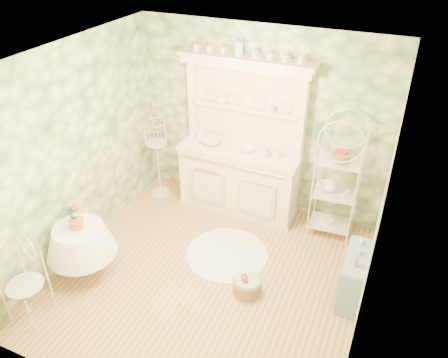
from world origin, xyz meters
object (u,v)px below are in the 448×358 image
at_px(bakers_rack, 337,181).
at_px(round_table, 83,250).
at_px(side_shelf, 354,275).
at_px(cafe_chair, 25,285).
at_px(kitchen_dresser, 240,141).
at_px(floor_basket, 247,286).
at_px(birdcage_stand, 158,157).

bearing_deg(bakers_rack, round_table, -145.91).
height_order(side_shelf, cafe_chair, cafe_chair).
height_order(kitchen_dresser, side_shelf, kitchen_dresser).
height_order(bakers_rack, round_table, bakers_rack).
relative_size(kitchen_dresser, cafe_chair, 2.53).
bearing_deg(floor_basket, cafe_chair, -148.54).
bearing_deg(bakers_rack, cafe_chair, -138.20).
xyz_separation_m(round_table, birdcage_stand, (-0.07, 1.93, 0.30)).
xyz_separation_m(cafe_chair, floor_basket, (2.10, 1.28, -0.36)).
height_order(kitchen_dresser, round_table, kitchen_dresser).
relative_size(cafe_chair, floor_basket, 3.02).
xyz_separation_m(bakers_rack, cafe_chair, (-2.75, -2.82, -0.40)).
xyz_separation_m(bakers_rack, round_table, (-2.62, -2.04, -0.48)).
bearing_deg(birdcage_stand, kitchen_dresser, 6.33).
xyz_separation_m(kitchen_dresser, floor_basket, (0.74, -1.56, -1.05)).
bearing_deg(kitchen_dresser, cafe_chair, -115.50).
bearing_deg(birdcage_stand, round_table, -87.89).
distance_m(kitchen_dresser, side_shelf, 2.34).
xyz_separation_m(kitchen_dresser, cafe_chair, (-1.36, -2.85, -0.69)).
distance_m(birdcage_stand, floor_basket, 2.55).
distance_m(round_table, floor_basket, 2.05).
xyz_separation_m(side_shelf, cafe_chair, (-3.24, -1.73, 0.13)).
xyz_separation_m(bakers_rack, floor_basket, (-0.66, -1.53, -0.76)).
distance_m(round_table, birdcage_stand, 1.95).
xyz_separation_m(birdcage_stand, floor_basket, (2.04, -1.42, -0.58)).
bearing_deg(side_shelf, round_table, -163.57).
bearing_deg(cafe_chair, floor_basket, 49.83).
height_order(birdcage_stand, floor_basket, birdcage_stand).
height_order(kitchen_dresser, cafe_chair, kitchen_dresser).
bearing_deg(side_shelf, cafe_chair, -152.58).
height_order(bakers_rack, side_shelf, bakers_rack).
height_order(side_shelf, floor_basket, side_shelf).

